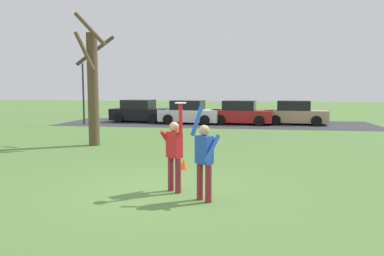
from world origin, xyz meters
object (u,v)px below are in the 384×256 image
Objects in this scene: person_defender at (204,156)px; bare_tree_tall at (93,84)px; parked_car_white at (189,113)px; parked_car_red at (241,113)px; frisbee_disc at (181,103)px; parked_car_tan at (295,113)px; parked_car_black at (140,112)px; field_cone_orange at (184,164)px; lamppost_by_lot at (83,86)px; person_catcher at (174,150)px.

bare_tree_tall reaches higher than person_defender.
parked_car_red is at bearing 7.85° from parked_car_white.
parked_car_tan is (4.41, 17.53, -1.37)m from frisbee_disc.
parked_car_black reaches higher than field_cone_orange.
parked_car_red is at bearing 87.29° from frisbee_disc.
person_defender is at bearing -84.72° from parked_car_red.
lamppost_by_lot is at bearing -159.22° from parked_car_white.
lamppost_by_lot is (-10.34, -1.92, 1.86)m from parked_car_red.
parked_car_tan is 0.79× the size of bare_tree_tall.
person_defender is at bearing -71.73° from field_cone_orange.
parked_car_red is at bearing 10.53° from lamppost_by_lot.
parked_car_black is (-6.98, 18.00, -0.25)m from person_defender.
bare_tree_tall is (-5.64, 7.11, 1.60)m from person_defender.
person_catcher is 0.49× the size of parked_car_black.
parked_car_red is 12.13m from bare_tree_tall.
person_catcher is 1.13m from frisbee_disc.
frisbee_disc is at bearing -81.01° from field_cone_orange.
parked_car_red is at bearing 60.79° from bare_tree_tall.
parked_car_red is (0.21, 17.57, -0.25)m from person_defender.
parked_car_white is 1.00× the size of parked_car_tan.
parked_car_black and parked_car_red have the same top height.
person_catcher is at bearing -98.81° from parked_car_tan.
parked_car_white is 1.00× the size of lamppost_by_lot.
person_defender is 0.48× the size of parked_car_tan.
person_defender is (0.78, -0.60, -0.00)m from person_catcher.
parked_car_white is at bearing -2.45° from parked_car_black.
person_defender is at bearing -73.32° from parked_car_white.
bare_tree_tall is at bearing 164.41° from person_catcher.
parked_car_black is at bearing 177.55° from parked_car_white.
parked_car_red is at bearing 85.19° from field_cone_orange.
parked_car_tan is at bearing 5.92° from parked_car_black.
lamppost_by_lot is 13.31× the size of field_cone_orange.
person_defender is 18.39m from parked_car_tan.
parked_car_tan is 1.00× the size of lamppost_by_lot.
parked_car_black is 1.00× the size of parked_car_red.
frisbee_disc is at bearing -75.00° from parked_car_white.
lamppost_by_lot is (-9.53, 15.19, 0.49)m from frisbee_disc.
parked_car_black is 10.79m from parked_car_tan.
parked_car_white and parked_car_tan have the same top height.
field_cone_orange is (5.97, -14.93, -0.57)m from parked_car_black.
bare_tree_tall is at bearing 127.20° from frisbee_disc.
bare_tree_tall is at bearing -77.03° from parked_car_black.
frisbee_disc is (-0.60, 0.46, 1.11)m from person_defender.
frisbee_disc reaches higher than person_defender.
person_catcher is at bearing -58.15° from lamppost_by_lot.
field_cone_orange is (-4.82, -14.93, -0.57)m from parked_car_tan.
field_cone_orange is (9.12, -12.58, -2.43)m from lamppost_by_lot.
person_defender is 9.21m from bare_tree_tall.
lamppost_by_lot reaches higher than parked_car_black.
parked_car_white is 10.77m from bare_tree_tall.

